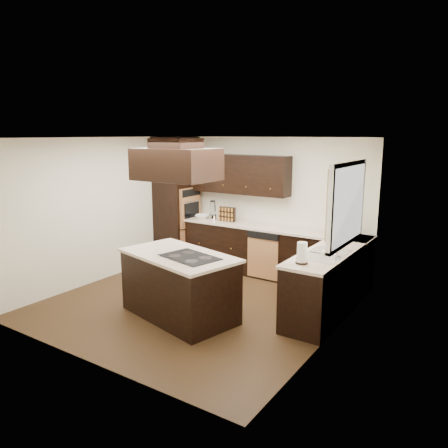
{
  "coord_description": "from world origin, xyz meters",
  "views": [
    {
      "loc": [
        3.83,
        -5.07,
        2.56
      ],
      "look_at": [
        0.1,
        0.6,
        1.15
      ],
      "focal_mm": 35.0,
      "sensor_mm": 36.0,
      "label": 1
    }
  ],
  "objects": [
    {
      "name": "floor",
      "position": [
        0.0,
        0.0,
        -0.01
      ],
      "size": [
        4.2,
        4.2,
        0.02
      ],
      "primitive_type": "cube",
      "color": "#4F351B",
      "rests_on": "ground"
    },
    {
      "name": "ceiling",
      "position": [
        0.0,
        0.0,
        2.51
      ],
      "size": [
        4.2,
        4.2,
        0.02
      ],
      "primitive_type": "cube",
      "color": "silver",
      "rests_on": "ground"
    },
    {
      "name": "wall_back",
      "position": [
        0.0,
        2.11,
        1.25
      ],
      "size": [
        4.2,
        0.02,
        2.5
      ],
      "primitive_type": "cube",
      "color": "white",
      "rests_on": "ground"
    },
    {
      "name": "wall_front",
      "position": [
        0.0,
        -2.11,
        1.25
      ],
      "size": [
        4.2,
        0.02,
        2.5
      ],
      "primitive_type": "cube",
      "color": "white",
      "rests_on": "ground"
    },
    {
      "name": "wall_left",
      "position": [
        -2.11,
        0.0,
        1.25
      ],
      "size": [
        0.02,
        4.2,
        2.5
      ],
      "primitive_type": "cube",
      "color": "white",
      "rests_on": "ground"
    },
    {
      "name": "wall_right",
      "position": [
        2.11,
        0.0,
        1.25
      ],
      "size": [
        0.02,
        4.2,
        2.5
      ],
      "primitive_type": "cube",
      "color": "white",
      "rests_on": "ground"
    },
    {
      "name": "oven_column",
      "position": [
        -1.78,
        1.71,
        1.06
      ],
      "size": [
        0.65,
        0.75,
        2.12
      ],
      "primitive_type": "cube",
      "color": "black",
      "rests_on": "floor"
    },
    {
      "name": "wall_oven_face",
      "position": [
        -1.43,
        1.71,
        1.12
      ],
      "size": [
        0.05,
        0.62,
        0.78
      ],
      "primitive_type": "cube",
      "color": "#C3814C",
      "rests_on": "oven_column"
    },
    {
      "name": "base_cabinets_back",
      "position": [
        0.03,
        1.8,
        0.44
      ],
      "size": [
        2.93,
        0.6,
        0.88
      ],
      "primitive_type": "cube",
      "color": "black",
      "rests_on": "floor"
    },
    {
      "name": "base_cabinets_right",
      "position": [
        1.8,
        0.9,
        0.44
      ],
      "size": [
        0.6,
        2.4,
        0.88
      ],
      "primitive_type": "cube",
      "color": "black",
      "rests_on": "floor"
    },
    {
      "name": "countertop_back",
      "position": [
        0.03,
        1.79,
        0.9
      ],
      "size": [
        2.93,
        0.63,
        0.04
      ],
      "primitive_type": "cube",
      "color": "beige",
      "rests_on": "base_cabinets_back"
    },
    {
      "name": "countertop_right",
      "position": [
        1.79,
        0.9,
        0.9
      ],
      "size": [
        0.63,
        2.4,
        0.04
      ],
      "primitive_type": "cube",
      "color": "beige",
      "rests_on": "base_cabinets_right"
    },
    {
      "name": "upper_cabinets",
      "position": [
        -0.43,
        1.93,
        1.81
      ],
      "size": [
        2.0,
        0.34,
        0.72
      ],
      "primitive_type": "cube",
      "color": "black",
      "rests_on": "wall_back"
    },
    {
      "name": "dishwasher_front",
      "position": [
        0.33,
        1.5,
        0.4
      ],
      "size": [
        0.6,
        0.05,
        0.72
      ],
      "primitive_type": "cube",
      "color": "#C3814C",
      "rests_on": "floor"
    },
    {
      "name": "window_frame",
      "position": [
        2.07,
        0.55,
        1.65
      ],
      "size": [
        0.06,
        1.32,
        1.12
      ],
      "primitive_type": "cube",
      "color": "white",
      "rests_on": "wall_right"
    },
    {
      "name": "window_pane",
      "position": [
        2.1,
        0.55,
        1.65
      ],
      "size": [
        0.0,
        1.2,
        1.0
      ],
      "primitive_type": "cube",
      "color": "white",
      "rests_on": "wall_right"
    },
    {
      "name": "curtain_left",
      "position": [
        2.01,
        0.13,
        1.7
      ],
      "size": [
        0.02,
        0.34,
        0.9
      ],
      "primitive_type": "cube",
      "color": "beige",
      "rests_on": "wall_right"
    },
    {
      "name": "curtain_right",
      "position": [
        2.01,
        0.97,
        1.7
      ],
      "size": [
        0.02,
        0.34,
        0.9
      ],
      "primitive_type": "cube",
      "color": "beige",
      "rests_on": "wall_right"
    },
    {
      "name": "sink_rim",
      "position": [
        1.8,
        0.55,
        0.92
      ],
      "size": [
        0.52,
        0.84,
        0.01
      ],
      "primitive_type": "cube",
      "color": "silver",
      "rests_on": "countertop_right"
    },
    {
      "name": "island",
      "position": [
        0.09,
        -0.53,
        0.44
      ],
      "size": [
        1.8,
        1.25,
        0.88
      ],
      "primitive_type": "cube",
      "rotation": [
        0.0,
        0.0,
        -0.24
      ],
      "color": "black",
      "rests_on": "floor"
    },
    {
      "name": "island_top",
      "position": [
        0.09,
        -0.53,
        0.9
      ],
      "size": [
        1.87,
        1.32,
        0.04
      ],
      "primitive_type": "cube",
      "rotation": [
        0.0,
        0.0,
        -0.24
      ],
      "color": "beige",
      "rests_on": "island"
    },
    {
      "name": "cooktop",
      "position": [
        0.33,
        -0.59,
        0.93
      ],
      "size": [
        0.87,
        0.68,
        0.01
      ],
      "primitive_type": "cube",
      "rotation": [
        0.0,
        0.0,
        -0.24
      ],
      "color": "black",
      "rests_on": "island_top"
    },
    {
      "name": "range_hood",
      "position": [
        0.1,
        -0.55,
        2.16
      ],
      "size": [
        1.05,
        0.72,
        0.42
      ],
      "primitive_type": "cube",
      "color": "black",
      "rests_on": "ceiling"
    },
    {
      "name": "hood_duct",
      "position": [
        0.1,
        -0.55,
        2.44
      ],
      "size": [
        0.55,
        0.5,
        0.13
      ],
      "primitive_type": "cube",
      "color": "black",
      "rests_on": "ceiling"
    },
    {
      "name": "blender_base",
      "position": [
        -0.89,
        1.71,
        0.97
      ],
      "size": [
        0.15,
        0.15,
        0.1
      ],
      "primitive_type": "cylinder",
      "color": "silver",
      "rests_on": "countertop_back"
    },
    {
      "name": "blender_pitcher",
      "position": [
        -0.89,
        1.71,
        1.15
      ],
      "size": [
        0.13,
        0.13,
        0.26
      ],
      "primitive_type": "cone",
      "color": "silver",
      "rests_on": "blender_base"
    },
    {
      "name": "spice_rack",
      "position": [
        -0.6,
        1.78,
        1.06
      ],
      "size": [
        0.33,
        0.11,
        0.27
      ],
      "primitive_type": "cube",
      "rotation": [
        0.0,
        0.0,
        0.09
      ],
      "color": "black",
      "rests_on": "countertop_back"
    },
    {
      "name": "mixing_bowl",
      "position": [
        -1.17,
        1.76,
        0.95
      ],
      "size": [
        0.36,
        0.36,
        0.07
      ],
      "primitive_type": "imported",
      "rotation": [
        0.0,
        0.0,
        0.3
      ],
      "color": "white",
      "rests_on": "countertop_back"
    },
    {
      "name": "soap_bottle",
      "position": [
        1.75,
        1.25,
        1.03
      ],
      "size": [
        0.13,
        0.13,
        0.22
      ],
      "primitive_type": "imported",
      "rotation": [
        0.0,
        0.0,
        -0.36
      ],
      "color": "white",
      "rests_on": "countertop_right"
    },
    {
      "name": "paper_towel",
      "position": [
        1.7,
        -0.02,
        1.06
      ],
      "size": [
        0.17,
        0.17,
        0.28
      ],
      "primitive_type": "cylinder",
      "rotation": [
        0.0,
        0.0,
        -0.4
      ],
      "color": "white",
      "rests_on": "countertop_right"
    }
  ]
}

